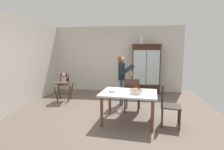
{
  "coord_description": "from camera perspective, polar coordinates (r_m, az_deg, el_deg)",
  "views": [
    {
      "loc": [
        0.72,
        -4.82,
        1.73
      ],
      "look_at": [
        0.02,
        0.7,
        0.95
      ],
      "focal_mm": 28.49,
      "sensor_mm": 36.0,
      "label": 1
    }
  ],
  "objects": [
    {
      "name": "ground_plane",
      "position": [
        5.17,
        -1.21,
        -11.58
      ],
      "size": [
        6.24,
        6.24,
        0.0
      ],
      "primitive_type": "plane",
      "color": "#66564C"
    },
    {
      "name": "wall_back",
      "position": [
        7.49,
        1.73,
        5.09
      ],
      "size": [
        5.32,
        0.06,
        2.7
      ],
      "primitive_type": "cube",
      "color": "beige",
      "rests_on": "ground_plane"
    },
    {
      "name": "wall_left",
      "position": [
        5.88,
        -27.56,
        3.37
      ],
      "size": [
        0.06,
        5.32,
        2.7
      ],
      "primitive_type": "cube",
      "color": "beige",
      "rests_on": "ground_plane"
    },
    {
      "name": "china_cabinet",
      "position": [
        7.23,
        10.83,
        1.94
      ],
      "size": [
        1.14,
        0.48,
        1.96
      ],
      "color": "#382116",
      "rests_on": "ground_plane"
    },
    {
      "name": "ceramic_vase",
      "position": [
        7.2,
        9.45,
        10.65
      ],
      "size": [
        0.13,
        0.13,
        0.27
      ],
      "color": "white",
      "rests_on": "china_cabinet"
    },
    {
      "name": "high_chair_with_toddler",
      "position": [
        6.31,
        -15.25,
        -2.12
      ],
      "size": [
        0.66,
        0.76,
        0.95
      ],
      "rotation": [
        0.0,
        0.0,
        0.17
      ],
      "color": "#382116",
      "rests_on": "ground_plane"
    },
    {
      "name": "adult_person",
      "position": [
        5.57,
        3.13,
        0.12
      ],
      "size": [
        0.54,
        0.52,
        1.53
      ],
      "rotation": [
        0.0,
        0.0,
        1.68
      ],
      "color": "#3D4C6B",
      "rests_on": "ground_plane"
    },
    {
      "name": "dining_table",
      "position": [
        4.28,
        5.39,
        -6.79
      ],
      "size": [
        1.39,
        1.09,
        0.74
      ],
      "color": "silver",
      "rests_on": "ground_plane"
    },
    {
      "name": "birthday_cake",
      "position": [
        4.12,
        7.68,
        -5.23
      ],
      "size": [
        0.28,
        0.28,
        0.19
      ],
      "color": "white",
      "rests_on": "dining_table"
    },
    {
      "name": "serving_bowl",
      "position": [
        4.25,
        0.02,
        -5.12
      ],
      "size": [
        0.18,
        0.18,
        0.05
      ],
      "primitive_type": "cylinder",
      "color": "silver",
      "rests_on": "dining_table"
    },
    {
      "name": "dining_chair_far_side",
      "position": [
        4.98,
        6.45,
        -5.71
      ],
      "size": [
        0.48,
        0.48,
        0.96
      ],
      "rotation": [
        0.0,
        0.0,
        3.04
      ],
      "color": "#382116",
      "rests_on": "ground_plane"
    },
    {
      "name": "dining_chair_right_end",
      "position": [
        4.29,
        17.11,
        -8.27
      ],
      "size": [
        0.51,
        0.51,
        0.96
      ],
      "rotation": [
        0.0,
        0.0,
        1.4
      ],
      "color": "#382116",
      "rests_on": "ground_plane"
    }
  ]
}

